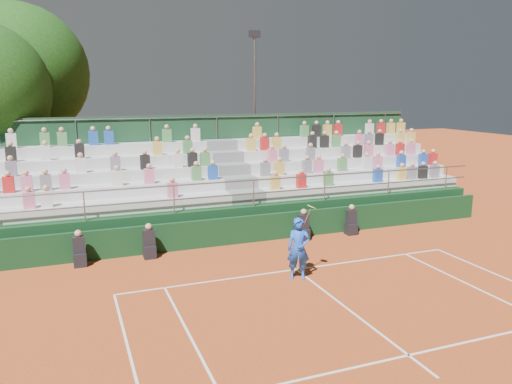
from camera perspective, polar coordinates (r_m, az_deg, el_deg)
name	(u,v)px	position (r m, az deg, el deg)	size (l,w,h in m)	color
ground	(296,270)	(15.76, 4.61, -8.83)	(90.00, 90.00, 0.00)	#B0481D
courtside_wall	(259,228)	(18.40, 0.34, -4.14)	(20.00, 0.15, 1.00)	black
line_officials	(230,235)	(17.59, -3.02, -4.99)	(10.32, 0.40, 1.19)	black
grandstand	(232,195)	(21.23, -2.80, -0.40)	(20.00, 5.20, 4.40)	black
tennis_player	(299,249)	(14.77, 4.90, -6.45)	(0.93, 0.66, 2.22)	blue
tree_east	(19,73)	(27.36, -25.50, 12.18)	(6.60, 6.60, 9.61)	#3B2715
floodlight_mast	(255,99)	(27.94, -0.16, 10.57)	(0.60, 0.25, 8.62)	gray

